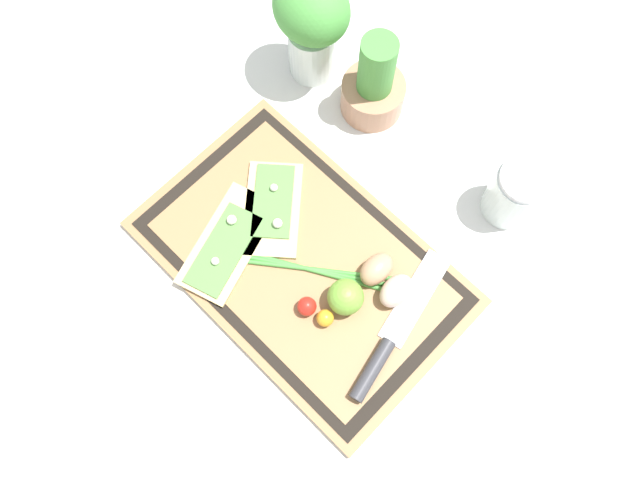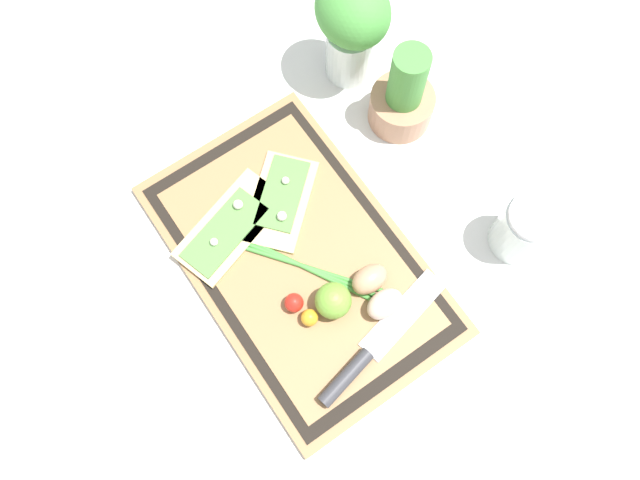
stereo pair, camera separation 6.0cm
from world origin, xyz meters
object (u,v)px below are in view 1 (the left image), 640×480
(pizza_slice_near, at_px, (227,244))
(herb_pot, at_px, (374,87))
(knife, at_px, (385,349))
(cherry_tomato_red, at_px, (307,306))
(herb_glass, at_px, (312,22))
(egg_brown, at_px, (376,269))
(lime, at_px, (346,297))
(egg_pink, at_px, (396,291))
(sauce_jar, at_px, (514,195))
(pizza_slice_far, at_px, (273,207))
(cherry_tomato_yellow, at_px, (325,318))

(pizza_slice_near, relative_size, herb_pot, 1.19)
(knife, height_order, cherry_tomato_red, cherry_tomato_red)
(herb_glass, bearing_deg, egg_brown, -31.00)
(lime, xyz_separation_m, cherry_tomato_red, (-0.03, -0.05, -0.01))
(knife, distance_m, herb_pot, 0.43)
(egg_pink, xyz_separation_m, sauce_jar, (0.03, 0.24, 0.01))
(egg_brown, xyz_separation_m, egg_pink, (0.04, -0.00, 0.00))
(egg_brown, bearing_deg, pizza_slice_near, -146.71)
(pizza_slice_far, distance_m, cherry_tomato_yellow, 0.20)
(knife, bearing_deg, herb_glass, 146.82)
(cherry_tomato_red, relative_size, sauce_jar, 0.26)
(herb_pot, distance_m, herb_glass, 0.14)
(cherry_tomato_yellow, xyz_separation_m, sauce_jar, (0.08, 0.35, 0.02))
(egg_brown, distance_m, lime, 0.07)
(sauce_jar, relative_size, herb_glass, 0.54)
(cherry_tomato_yellow, height_order, herb_pot, herb_pot)
(pizza_slice_far, distance_m, herb_glass, 0.30)
(egg_pink, height_order, lime, lime)
(knife, height_order, sauce_jar, sauce_jar)
(egg_brown, relative_size, lime, 1.06)
(lime, xyz_separation_m, herb_glass, (-0.34, 0.27, 0.08))
(herb_pot, bearing_deg, herb_glass, -172.42)
(pizza_slice_near, height_order, cherry_tomato_yellow, cherry_tomato_yellow)
(cherry_tomato_red, bearing_deg, sauce_jar, 72.71)
(egg_pink, height_order, sauce_jar, sauce_jar)
(cherry_tomato_red, bearing_deg, pizza_slice_near, -174.50)
(lime, height_order, sauce_jar, sauce_jar)
(knife, distance_m, lime, 0.10)
(egg_pink, bearing_deg, cherry_tomato_red, -125.94)
(cherry_tomato_red, bearing_deg, herb_pot, 117.76)
(egg_pink, bearing_deg, knife, -57.51)
(pizza_slice_near, height_order, knife, pizza_slice_near)
(knife, relative_size, cherry_tomato_yellow, 9.80)
(knife, distance_m, herb_glass, 0.53)
(pizza_slice_near, height_order, herb_glass, herb_glass)
(cherry_tomato_yellow, bearing_deg, herb_glass, 137.08)
(cherry_tomato_red, height_order, herb_pot, herb_pot)
(knife, relative_size, herb_pot, 1.51)
(pizza_slice_near, relative_size, pizza_slice_far, 1.14)
(knife, height_order, herb_pot, herb_pot)
(cherry_tomato_yellow, bearing_deg, cherry_tomato_red, -168.27)
(knife, bearing_deg, sauce_jar, 93.17)
(knife, relative_size, herb_glass, 1.25)
(knife, height_order, cherry_tomato_yellow, cherry_tomato_yellow)
(pizza_slice_far, height_order, lime, lime)
(egg_pink, distance_m, cherry_tomato_yellow, 0.12)
(pizza_slice_far, relative_size, cherry_tomato_red, 6.08)
(pizza_slice_far, bearing_deg, lime, -8.68)
(pizza_slice_far, relative_size, herb_glass, 0.86)
(egg_brown, relative_size, herb_pot, 0.34)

